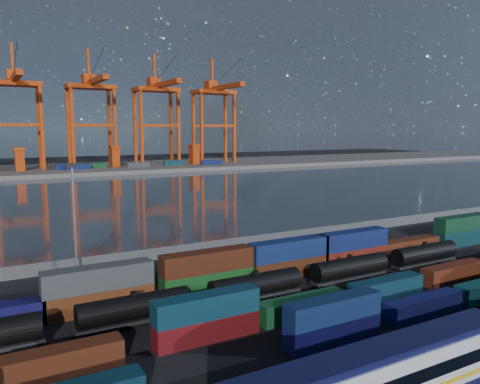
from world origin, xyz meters
TOP-DOWN VIEW (x-y plane):
  - ground at (0.00, 0.00)m, footprint 700.00×700.00m
  - harbor_water at (0.00, 105.00)m, footprint 700.00×700.00m
  - far_quay at (0.00, 210.00)m, footprint 700.00×70.00m
  - distant_mountains at (63.02, 1600.00)m, footprint 2470.00×1100.00m
  - container_row_south at (2.38, -9.83)m, footprint 138.19×2.22m
  - container_row_mid at (-1.24, -3.06)m, footprint 127.31×2.29m
  - container_row_north at (6.28, 10.01)m, footprint 142.10×2.59m
  - tanker_string at (-20.08, 3.86)m, footprint 90.19×2.73m
  - waterfront_fence at (-0.00, 28.00)m, footprint 160.12×0.12m
  - yard_light_mast at (-30.00, 26.00)m, footprint 1.60×0.40m
  - gantry_cranes at (-7.50, 203.35)m, footprint 198.92×45.92m
  - quay_containers at (-11.00, 195.46)m, footprint 172.58×10.99m
  - straddle_carriers at (-2.50, 200.00)m, footprint 140.00×7.00m

SIDE VIEW (x-z plane):
  - ground at x=0.00m, z-range 0.00..0.00m
  - harbor_water at x=0.00m, z-range 0.01..0.01m
  - far_quay at x=0.00m, z-range 0.00..2.00m
  - waterfront_fence at x=0.00m, z-range -0.10..2.10m
  - container_row_mid at x=-1.24m, z-range -0.81..4.06m
  - tanker_string at x=-20.08m, z-range 0.01..3.91m
  - container_row_south at x=2.38m, z-range -0.30..4.43m
  - container_row_north at x=6.28m, z-range -0.52..5.00m
  - quay_containers at x=-11.00m, z-range 2.00..4.60m
  - straddle_carriers at x=-2.50m, z-range 2.27..13.37m
  - yard_light_mast at x=-30.00m, z-range 1.00..17.60m
  - gantry_cranes at x=-7.50m, z-range 7.03..69.21m
  - distant_mountains at x=63.02m, z-range -39.71..480.29m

